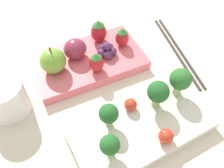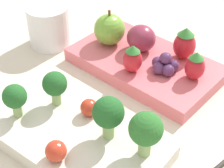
{
  "view_description": "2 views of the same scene",
  "coord_description": "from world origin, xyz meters",
  "px_view_note": "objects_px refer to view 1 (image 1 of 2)",
  "views": [
    {
      "loc": [
        0.13,
        0.23,
        0.36
      ],
      "look_at": [
        0.01,
        -0.0,
        0.03
      ],
      "focal_mm": 40.0,
      "sensor_mm": 36.0,
      "label": 1
    },
    {
      "loc": [
        -0.22,
        0.28,
        0.32
      ],
      "look_at": [
        0.01,
        -0.0,
        0.03
      ],
      "focal_mm": 60.0,
      "sensor_mm": 36.0,
      "label": 2
    }
  ],
  "objects_px": {
    "cherry_tomato_1": "(132,104)",
    "apple": "(53,61)",
    "bento_box_fruit": "(88,61)",
    "strawberry_0": "(96,62)",
    "cherry_tomato_0": "(166,136)",
    "broccoli_floret_0": "(158,93)",
    "chopsticks_pair": "(178,50)",
    "broccoli_floret_2": "(110,145)",
    "drinking_cup": "(7,99)",
    "grape_cluster": "(107,50)",
    "bento_box_savoury": "(141,128)",
    "strawberry_1": "(99,31)",
    "broccoli_floret_3": "(180,80)",
    "plum": "(75,49)",
    "broccoli_floret_1": "(109,114)",
    "strawberry_2": "(122,37)"
  },
  "relations": [
    {
      "from": "grape_cluster",
      "to": "plum",
      "type": "bearing_deg",
      "value": -22.32
    },
    {
      "from": "broccoli_floret_2",
      "to": "strawberry_0",
      "type": "bearing_deg",
      "value": -109.36
    },
    {
      "from": "broccoli_floret_0",
      "to": "drinking_cup",
      "type": "bearing_deg",
      "value": -28.96
    },
    {
      "from": "plum",
      "to": "bento_box_fruit",
      "type": "bearing_deg",
      "value": 141.24
    },
    {
      "from": "broccoli_floret_3",
      "to": "strawberry_2",
      "type": "relative_size",
      "value": 1.34
    },
    {
      "from": "cherry_tomato_1",
      "to": "plum",
      "type": "distance_m",
      "value": 0.15
    },
    {
      "from": "bento_box_fruit",
      "to": "strawberry_0",
      "type": "distance_m",
      "value": 0.05
    },
    {
      "from": "bento_box_fruit",
      "to": "broccoli_floret_3",
      "type": "relative_size",
      "value": 3.96
    },
    {
      "from": "broccoli_floret_3",
      "to": "apple",
      "type": "relative_size",
      "value": 1.0
    },
    {
      "from": "plum",
      "to": "broccoli_floret_1",
      "type": "bearing_deg",
      "value": 85.37
    },
    {
      "from": "apple",
      "to": "cherry_tomato_0",
      "type": "bearing_deg",
      "value": 114.48
    },
    {
      "from": "plum",
      "to": "strawberry_1",
      "type": "bearing_deg",
      "value": -160.97
    },
    {
      "from": "strawberry_2",
      "to": "grape_cluster",
      "type": "height_order",
      "value": "strawberry_2"
    },
    {
      "from": "broccoli_floret_2",
      "to": "drinking_cup",
      "type": "height_order",
      "value": "same"
    },
    {
      "from": "bento_box_fruit",
      "to": "broccoli_floret_0",
      "type": "bearing_deg",
      "value": 109.18
    },
    {
      "from": "strawberry_2",
      "to": "bento_box_savoury",
      "type": "bearing_deg",
      "value": 70.17
    },
    {
      "from": "broccoli_floret_0",
      "to": "chopsticks_pair",
      "type": "xyz_separation_m",
      "value": [
        -0.13,
        -0.1,
        -0.05
      ]
    },
    {
      "from": "cherry_tomato_0",
      "to": "broccoli_floret_1",
      "type": "bearing_deg",
      "value": -45.62
    },
    {
      "from": "chopsticks_pair",
      "to": "strawberry_1",
      "type": "bearing_deg",
      "value": -32.07
    },
    {
      "from": "chopsticks_pair",
      "to": "grape_cluster",
      "type": "bearing_deg",
      "value": -17.04
    },
    {
      "from": "broccoli_floret_0",
      "to": "strawberry_0",
      "type": "distance_m",
      "value": 0.13
    },
    {
      "from": "bento_box_fruit",
      "to": "strawberry_2",
      "type": "distance_m",
      "value": 0.08
    },
    {
      "from": "cherry_tomato_0",
      "to": "apple",
      "type": "bearing_deg",
      "value": -65.52
    },
    {
      "from": "broccoli_floret_2",
      "to": "chopsticks_pair",
      "type": "distance_m",
      "value": 0.27
    },
    {
      "from": "broccoli_floret_2",
      "to": "strawberry_2",
      "type": "height_order",
      "value": "broccoli_floret_2"
    },
    {
      "from": "strawberry_0",
      "to": "strawberry_1",
      "type": "distance_m",
      "value": 0.08
    },
    {
      "from": "broccoli_floret_3",
      "to": "apple",
      "type": "bearing_deg",
      "value": -42.11
    },
    {
      "from": "bento_box_savoury",
      "to": "strawberry_0",
      "type": "xyz_separation_m",
      "value": [
        0.01,
        -0.14,
        0.03
      ]
    },
    {
      "from": "strawberry_1",
      "to": "strawberry_2",
      "type": "bearing_deg",
      "value": 136.16
    },
    {
      "from": "bento_box_savoury",
      "to": "drinking_cup",
      "type": "xyz_separation_m",
      "value": [
        0.17,
        -0.14,
        0.02
      ]
    },
    {
      "from": "broccoli_floret_1",
      "to": "chopsticks_pair",
      "type": "distance_m",
      "value": 0.23
    },
    {
      "from": "broccoli_floret_2",
      "to": "drinking_cup",
      "type": "bearing_deg",
      "value": -55.7
    },
    {
      "from": "bento_box_fruit",
      "to": "drinking_cup",
      "type": "xyz_separation_m",
      "value": [
        0.16,
        0.03,
        0.02
      ]
    },
    {
      "from": "bento_box_fruit",
      "to": "grape_cluster",
      "type": "distance_m",
      "value": 0.04
    },
    {
      "from": "strawberry_0",
      "to": "strawberry_2",
      "type": "relative_size",
      "value": 0.99
    },
    {
      "from": "plum",
      "to": "grape_cluster",
      "type": "height_order",
      "value": "plum"
    },
    {
      "from": "strawberry_2",
      "to": "apple",
      "type": "bearing_deg",
      "value": 0.48
    },
    {
      "from": "bento_box_savoury",
      "to": "strawberry_1",
      "type": "xyz_separation_m",
      "value": [
        -0.03,
        -0.21,
        0.03
      ]
    },
    {
      "from": "bento_box_savoury",
      "to": "broccoli_floret_1",
      "type": "height_order",
      "value": "broccoli_floret_1"
    },
    {
      "from": "strawberry_1",
      "to": "chopsticks_pair",
      "type": "xyz_separation_m",
      "value": [
        -0.14,
        0.09,
        -0.04
      ]
    },
    {
      "from": "broccoli_floret_2",
      "to": "broccoli_floret_3",
      "type": "bearing_deg",
      "value": -164.02
    },
    {
      "from": "bento_box_savoury",
      "to": "chopsticks_pair",
      "type": "distance_m",
      "value": 0.2
    },
    {
      "from": "chopsticks_pair",
      "to": "broccoli_floret_1",
      "type": "bearing_deg",
      "value": 24.34
    },
    {
      "from": "broccoli_floret_0",
      "to": "strawberry_1",
      "type": "distance_m",
      "value": 0.19
    },
    {
      "from": "grape_cluster",
      "to": "drinking_cup",
      "type": "bearing_deg",
      "value": 7.51
    },
    {
      "from": "drinking_cup",
      "to": "bento_box_savoury",
      "type": "bearing_deg",
      "value": 141.32
    },
    {
      "from": "bento_box_savoury",
      "to": "cherry_tomato_0",
      "type": "height_order",
      "value": "cherry_tomato_0"
    },
    {
      "from": "broccoli_floret_3",
      "to": "cherry_tomato_0",
      "type": "relative_size",
      "value": 2.39
    },
    {
      "from": "strawberry_1",
      "to": "apple",
      "type": "bearing_deg",
      "value": 17.89
    },
    {
      "from": "cherry_tomato_1",
      "to": "apple",
      "type": "bearing_deg",
      "value": -59.62
    }
  ]
}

